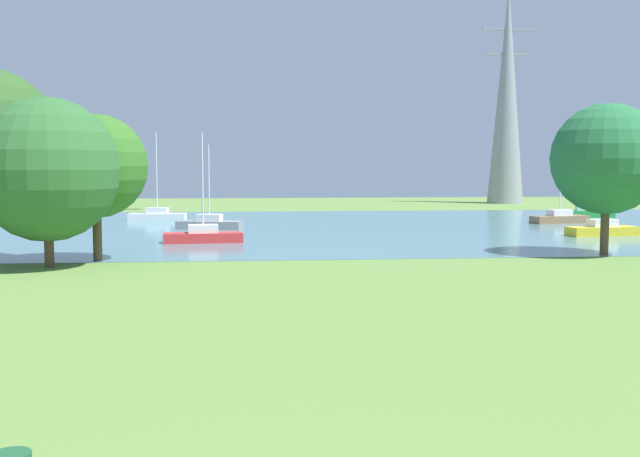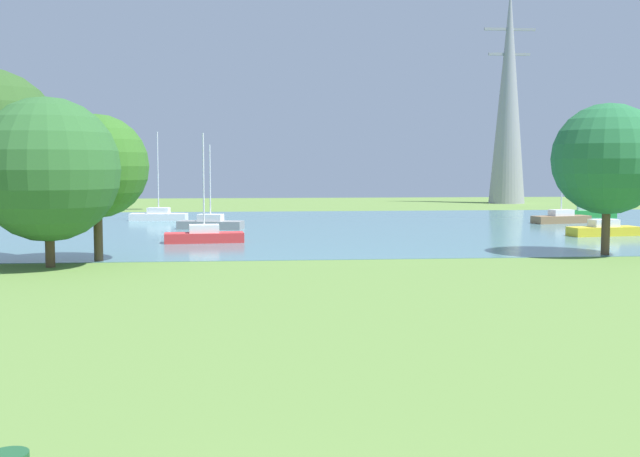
{
  "view_description": "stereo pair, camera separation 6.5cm",
  "coord_description": "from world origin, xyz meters",
  "views": [
    {
      "loc": [
        -0.35,
        -7.91,
        4.78
      ],
      "look_at": [
        2.0,
        16.6,
        2.72
      ],
      "focal_mm": 42.94,
      "sensor_mm": 36.0,
      "label": 1
    },
    {
      "loc": [
        -0.28,
        -7.92,
        4.78
      ],
      "look_at": [
        2.0,
        16.6,
        2.72
      ],
      "focal_mm": 42.94,
      "sensor_mm": 36.0,
      "label": 2
    }
  ],
  "objects": [
    {
      "name": "tree_east_near",
      "position": [
        -9.56,
        28.58,
        4.55
      ],
      "size": [
        6.7,
        6.7,
        7.91
      ],
      "color": "brown",
      "rests_on": "ground"
    },
    {
      "name": "sailboat_yellow",
      "position": [
        23.44,
        41.28,
        0.46
      ],
      "size": [
        4.97,
        2.18,
        6.43
      ],
      "color": "yellow",
      "rests_on": "water_surface"
    },
    {
      "name": "ground_plane",
      "position": [
        0.0,
        22.0,
        0.0
      ],
      "size": [
        160.0,
        160.0,
        0.0
      ],
      "primitive_type": "plane",
      "color": "olive"
    },
    {
      "name": "water_surface",
      "position": [
        0.0,
        50.0,
        0.01
      ],
      "size": [
        140.0,
        40.0,
        0.02
      ],
      "primitive_type": "cube",
      "color": "teal",
      "rests_on": "ground"
    },
    {
      "name": "tree_west_near",
      "position": [
        18.5,
        30.78,
        5.07
      ],
      "size": [
        5.84,
        5.84,
        8.0
      ],
      "color": "brown",
      "rests_on": "ground"
    },
    {
      "name": "sailboat_gray",
      "position": [
        -3.14,
        49.08,
        0.45
      ],
      "size": [
        5.02,
        2.59,
        6.23
      ],
      "color": "gray",
      "rests_on": "water_surface"
    },
    {
      "name": "sailboat_green",
      "position": [
        30.42,
        58.94,
        0.45
      ],
      "size": [
        5.02,
        2.7,
        5.32
      ],
      "color": "green",
      "rests_on": "water_surface"
    },
    {
      "name": "electricity_pylon",
      "position": [
        31.58,
        84.46,
        13.3
      ],
      "size": [
        6.4,
        4.4,
        26.57
      ],
      "color": "gray",
      "rests_on": "ground"
    },
    {
      "name": "sailboat_brown",
      "position": [
        25.09,
        52.26,
        0.45
      ],
      "size": [
        5.01,
        2.5,
        6.18
      ],
      "color": "brown",
      "rests_on": "water_surface"
    },
    {
      "name": "sailboat_white",
      "position": [
        -7.99,
        58.22,
        0.47
      ],
      "size": [
        4.93,
        2.0,
        7.53
      ],
      "color": "white",
      "rests_on": "water_surface"
    },
    {
      "name": "tree_east_far",
      "position": [
        -7.74,
        30.61,
        4.7
      ],
      "size": [
        5.11,
        5.11,
        7.26
      ],
      "color": "brown",
      "rests_on": "ground"
    },
    {
      "name": "sailboat_red",
      "position": [
        -3.04,
        39.22,
        0.46
      ],
      "size": [
        4.91,
        1.9,
        6.68
      ],
      "color": "red",
      "rests_on": "water_surface"
    }
  ]
}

